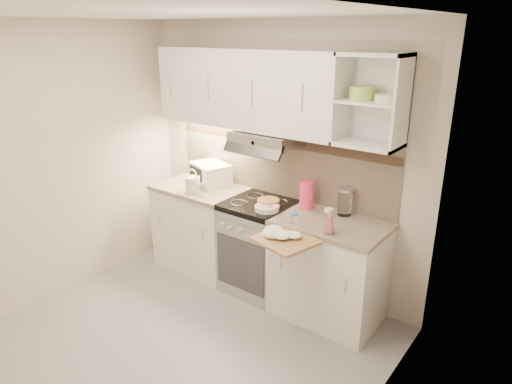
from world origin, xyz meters
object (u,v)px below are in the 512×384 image
pink_pitcher (307,195)px  cutting_board (285,240)px  watering_can (193,184)px  electric_range (259,246)px  microwave (210,174)px  plate_stack (267,208)px  glass_jar (345,202)px  spray_bottle (329,223)px

pink_pitcher → cutting_board: 0.67m
pink_pitcher → cutting_board: pink_pitcher is taller
cutting_board → watering_can: bearing=-180.0°
cutting_board → electric_range: bearing=155.6°
microwave → plate_stack: microwave is taller
microwave → pink_pitcher: pink_pitcher is taller
glass_jar → spray_bottle: 0.43m
watering_can → spray_bottle: (1.52, -0.06, 0.01)m
microwave → spray_bottle: size_ratio=2.00×
spray_bottle → cutting_board: spray_bottle is taller
plate_stack → glass_jar: 0.68m
microwave → watering_can: (0.03, -0.28, -0.03)m
microwave → watering_can: 0.28m
plate_stack → cutting_board: plate_stack is taller
electric_range → pink_pitcher: (0.41, 0.15, 0.57)m
microwave → cutting_board: 1.45m
pink_pitcher → glass_jar: (0.35, 0.05, -0.00)m
watering_can → cutting_board: watering_can is taller
watering_can → spray_bottle: size_ratio=1.19×
glass_jar → spray_bottle: (0.08, -0.42, -0.03)m
pink_pitcher → spray_bottle: size_ratio=1.06×
microwave → watering_can: size_ratio=1.68×
watering_can → glass_jar: bearing=12.6°
spray_bottle → cutting_board: size_ratio=0.55×
microwave → watering_can: bearing=-65.9°
watering_can → plate_stack: bearing=1.6°
microwave → electric_range: bearing=9.1°
microwave → spray_bottle: 1.59m
watering_can → pink_pitcher: (1.10, 0.31, 0.04)m
electric_range → spray_bottle: (0.84, -0.22, 0.54)m
electric_range → microwave: 0.91m
pink_pitcher → cutting_board: (0.19, -0.62, -0.15)m
spray_bottle → glass_jar: bearing=110.7°
plate_stack → glass_jar: glass_jar is taller
electric_range → plate_stack: plate_stack is taller
electric_range → glass_jar: 0.97m
microwave → plate_stack: bearing=3.7°
pink_pitcher → plate_stack: bearing=-120.8°
microwave → glass_jar: size_ratio=1.94×
microwave → glass_jar: (1.47, 0.08, 0.01)m
watering_can → cutting_board: 1.33m
microwave → plate_stack: 0.91m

